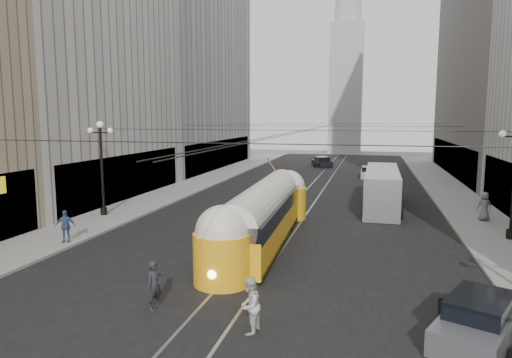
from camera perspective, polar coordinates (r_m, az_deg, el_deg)
The scene contains 18 objects.
road at distance 42.45m, azimuth 7.24°, elevation -1.51°, with size 20.00×85.00×0.02m, color black.
sidewalk_left at distance 48.68m, azimuth -6.39°, elevation -0.22°, with size 4.00×72.00×0.15m, color gray.
sidewalk_right at distance 46.12m, azimuth 22.76°, elevation -1.22°, with size 4.00×72.00×0.15m, color gray.
rail_left at distance 42.55m, azimuth 6.24°, elevation -1.47°, with size 0.12×85.00×0.04m, color gray.
rail_right at distance 42.37m, azimuth 8.25°, elevation -1.55°, with size 0.12×85.00×0.04m, color gray.
building_left_far at distance 62.80m, azimuth -9.67°, elevation 14.52°, with size 12.60×28.60×28.60m.
distant_tower at distance 89.62m, azimuth 11.24°, elevation 12.84°, with size 6.00×6.00×31.36m.
lamppost_left_mid at distance 32.48m, azimuth -18.74°, elevation 1.97°, with size 1.86×0.44×6.37m.
catenary at distance 40.90m, azimuth 7.38°, elevation 6.42°, with size 25.00×72.00×0.23m.
streetcar at distance 24.63m, azimuth 0.93°, elevation -4.35°, with size 2.84×15.22×3.32m.
city_bus at distance 35.57m, azimuth 15.45°, elevation -0.96°, with size 2.66×11.34×2.87m.
sedan_grey at distance 16.10m, azimuth 26.09°, elevation -15.55°, with size 3.47×4.76×1.39m.
sedan_white_far at distance 52.75m, azimuth 13.89°, elevation 0.76°, with size 1.71×4.05×1.27m.
sedan_dark_far at distance 63.62m, azimuth 8.24°, elevation 2.11°, with size 3.34×4.73×1.38m.
pedestrian_crossing_a at distance 16.93m, azimuth -12.55°, elevation -12.85°, with size 0.64×0.42×1.76m, color black.
pedestrian_crossing_b at distance 14.87m, azimuth -0.80°, elevation -15.54°, with size 0.88×0.68×1.81m, color silver.
pedestrian_sidewalk_right at distance 32.94m, azimuth 26.65°, elevation -3.06°, with size 0.91×0.56×1.85m, color slate.
pedestrian_sidewalk_left at distance 26.44m, azimuth -22.75°, elevation -5.46°, with size 1.02×0.58×1.74m, color #355074.
Camera 1 is at (5.04, -9.10, 6.78)m, focal length 32.00 mm.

